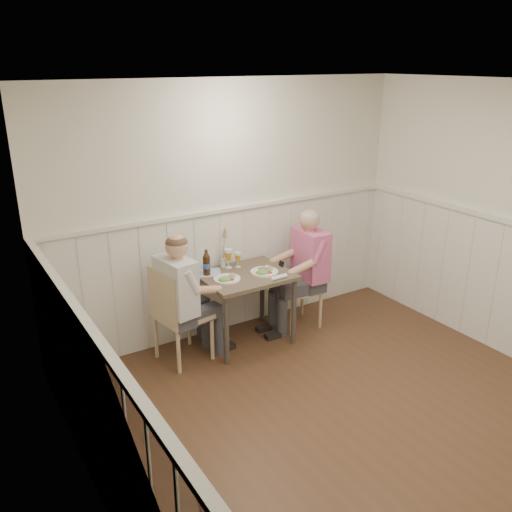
{
  "coord_description": "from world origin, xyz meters",
  "views": [
    {
      "loc": [
        -2.61,
        -2.46,
        2.76
      ],
      "look_at": [
        -0.08,
        1.64,
        1.0
      ],
      "focal_mm": 38.0,
      "sensor_mm": 36.0,
      "label": 1
    }
  ],
  "objects_px": {
    "diner_cream": "(181,310)",
    "beer_bottle": "(206,264)",
    "chair_right": "(302,283)",
    "chair_left": "(177,312)",
    "man_in_pink": "(307,278)",
    "dining_table": "(245,283)",
    "grass_vase": "(223,249)"
  },
  "relations": [
    {
      "from": "dining_table",
      "to": "grass_vase",
      "type": "height_order",
      "value": "grass_vase"
    },
    {
      "from": "man_in_pink",
      "to": "diner_cream",
      "type": "bearing_deg",
      "value": -179.52
    },
    {
      "from": "chair_left",
      "to": "grass_vase",
      "type": "xyz_separation_m",
      "value": [
        0.64,
        0.26,
        0.43
      ]
    },
    {
      "from": "dining_table",
      "to": "beer_bottle",
      "type": "relative_size",
      "value": 3.32
    },
    {
      "from": "dining_table",
      "to": "chair_left",
      "type": "xyz_separation_m",
      "value": [
        -0.74,
        0.01,
        -0.13
      ]
    },
    {
      "from": "dining_table",
      "to": "chair_right",
      "type": "bearing_deg",
      "value": 1.26
    },
    {
      "from": "chair_right",
      "to": "chair_left",
      "type": "bearing_deg",
      "value": -179.77
    },
    {
      "from": "dining_table",
      "to": "grass_vase",
      "type": "bearing_deg",
      "value": 111.19
    },
    {
      "from": "diner_cream",
      "to": "grass_vase",
      "type": "distance_m",
      "value": 0.8
    },
    {
      "from": "chair_right",
      "to": "man_in_pink",
      "type": "xyz_separation_m",
      "value": [
        0.02,
        -0.05,
        0.07
      ]
    },
    {
      "from": "chair_left",
      "to": "beer_bottle",
      "type": "height_order",
      "value": "beer_bottle"
    },
    {
      "from": "chair_right",
      "to": "beer_bottle",
      "type": "distance_m",
      "value": 1.14
    },
    {
      "from": "diner_cream",
      "to": "dining_table",
      "type": "bearing_deg",
      "value": 3.66
    },
    {
      "from": "diner_cream",
      "to": "beer_bottle",
      "type": "bearing_deg",
      "value": 29.39
    },
    {
      "from": "chair_left",
      "to": "beer_bottle",
      "type": "xyz_separation_m",
      "value": [
        0.4,
        0.16,
        0.35
      ]
    },
    {
      "from": "chair_right",
      "to": "diner_cream",
      "type": "bearing_deg",
      "value": -177.53
    },
    {
      "from": "chair_left",
      "to": "man_in_pink",
      "type": "distance_m",
      "value": 1.48
    },
    {
      "from": "chair_right",
      "to": "grass_vase",
      "type": "relative_size",
      "value": 2.02
    },
    {
      "from": "chair_left",
      "to": "diner_cream",
      "type": "relative_size",
      "value": 0.73
    },
    {
      "from": "diner_cream",
      "to": "grass_vase",
      "type": "xyz_separation_m",
      "value": [
        0.62,
        0.32,
        0.4
      ]
    },
    {
      "from": "beer_bottle",
      "to": "chair_left",
      "type": "bearing_deg",
      "value": -158.2
    },
    {
      "from": "chair_right",
      "to": "diner_cream",
      "type": "xyz_separation_m",
      "value": [
        -1.45,
        -0.06,
        0.07
      ]
    },
    {
      "from": "diner_cream",
      "to": "grass_vase",
      "type": "height_order",
      "value": "diner_cream"
    },
    {
      "from": "chair_left",
      "to": "man_in_pink",
      "type": "relative_size",
      "value": 0.72
    },
    {
      "from": "dining_table",
      "to": "chair_left",
      "type": "bearing_deg",
      "value": 179.24
    },
    {
      "from": "chair_left",
      "to": "grass_vase",
      "type": "bearing_deg",
      "value": 22.33
    },
    {
      "from": "beer_bottle",
      "to": "grass_vase",
      "type": "bearing_deg",
      "value": 23.22
    },
    {
      "from": "chair_right",
      "to": "dining_table",
      "type": "bearing_deg",
      "value": -178.74
    },
    {
      "from": "dining_table",
      "to": "beer_bottle",
      "type": "bearing_deg",
      "value": 153.52
    },
    {
      "from": "chair_left",
      "to": "grass_vase",
      "type": "height_order",
      "value": "grass_vase"
    },
    {
      "from": "chair_right",
      "to": "chair_left",
      "type": "height_order",
      "value": "chair_left"
    },
    {
      "from": "chair_right",
      "to": "diner_cream",
      "type": "relative_size",
      "value": 0.68
    }
  ]
}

